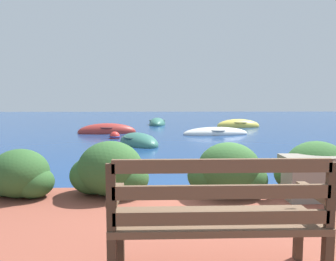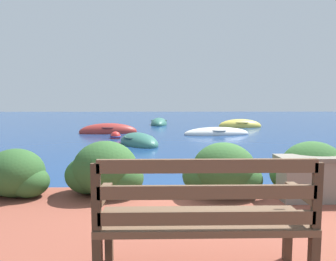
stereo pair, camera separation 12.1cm
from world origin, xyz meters
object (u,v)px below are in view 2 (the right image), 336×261
(rowboat_mid, at_px, (217,133))
(rowboat_outer, at_px, (240,126))
(rowboat_nearest, at_px, (139,143))
(rowboat_distant, at_px, (159,124))
(park_bench, at_px, (204,216))
(rowboat_far, at_px, (108,132))
(mooring_buoy, at_px, (116,137))

(rowboat_mid, bearing_deg, rowboat_outer, 54.60)
(rowboat_nearest, height_order, rowboat_distant, rowboat_distant)
(park_bench, xyz_separation_m, rowboat_far, (-2.88, 12.25, -0.63))
(rowboat_outer, bearing_deg, park_bench, -107.77)
(mooring_buoy, bearing_deg, rowboat_outer, 38.92)
(rowboat_far, distance_m, mooring_buoy, 2.11)
(rowboat_mid, relative_size, rowboat_distant, 1.16)
(park_bench, bearing_deg, rowboat_nearest, 99.96)
(rowboat_outer, bearing_deg, rowboat_nearest, -129.91)
(park_bench, distance_m, rowboat_outer, 16.15)
(park_bench, bearing_deg, mooring_buoy, 104.61)
(park_bench, height_order, rowboat_far, park_bench)
(rowboat_nearest, relative_size, rowboat_distant, 0.89)
(park_bench, height_order, rowboat_outer, park_bench)
(rowboat_nearest, height_order, rowboat_outer, rowboat_outer)
(rowboat_far, height_order, rowboat_outer, rowboat_far)
(park_bench, bearing_deg, rowboat_outer, 76.80)
(rowboat_far, bearing_deg, rowboat_mid, -14.84)
(rowboat_nearest, bearing_deg, mooring_buoy, 1.58)
(park_bench, relative_size, mooring_buoy, 3.31)
(rowboat_outer, bearing_deg, rowboat_mid, -120.17)
(rowboat_far, relative_size, rowboat_outer, 1.09)
(rowboat_nearest, xyz_separation_m, rowboat_far, (-1.75, 3.77, 0.01))
(park_bench, distance_m, mooring_buoy, 10.51)
(rowboat_nearest, relative_size, rowboat_outer, 0.94)
(rowboat_nearest, bearing_deg, rowboat_mid, -77.52)
(rowboat_nearest, distance_m, rowboat_distant, 9.01)
(rowboat_far, height_order, rowboat_distant, rowboat_far)
(park_bench, distance_m, rowboat_nearest, 8.58)
(rowboat_mid, height_order, rowboat_distant, rowboat_distant)
(rowboat_nearest, xyz_separation_m, rowboat_distant, (0.63, 8.99, 0.00))
(rowboat_far, bearing_deg, rowboat_outer, 17.52)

